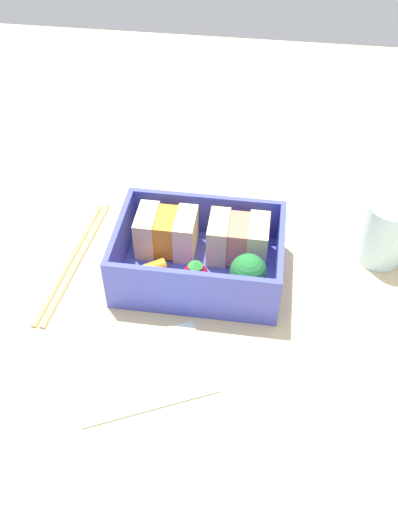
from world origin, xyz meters
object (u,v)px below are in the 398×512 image
(sandwich_center_left, at_px, (238,239))
(chopstick_pair, at_px, (74,258))
(carrot_stick_far_left, at_px, (146,271))
(drinking_glass, at_px, (385,232))
(folded_napkin, at_px, (142,370))
(broccoli_floret, at_px, (248,273))
(sandwich_left, at_px, (167,232))
(strawberry_far_left, at_px, (198,274))

(sandwich_center_left, height_order, chopstick_pair, sandwich_center_left)
(chopstick_pair, bearing_deg, carrot_stick_far_left, -14.78)
(drinking_glass, bearing_deg, folded_napkin, -140.80)
(chopstick_pair, bearing_deg, broccoli_floret, -8.73)
(sandwich_left, relative_size, broccoli_floret, 1.34)
(broccoli_floret, height_order, drinking_glass, drinking_glass)
(strawberry_far_left, distance_m, chopstick_pair, 0.15)
(carrot_stick_far_left, distance_m, broccoli_floret, 0.11)
(broccoli_floret, xyz_separation_m, drinking_glass, (0.14, 0.08, -0.00))
(sandwich_center_left, xyz_separation_m, broccoli_floret, (0.01, -0.05, 0.00))
(carrot_stick_far_left, xyz_separation_m, folded_napkin, (0.02, -0.11, -0.02))
(strawberry_far_left, relative_size, broccoli_floret, 0.67)
(sandwich_center_left, bearing_deg, strawberry_far_left, -127.06)
(folded_napkin, bearing_deg, sandwich_center_left, 64.58)
(strawberry_far_left, distance_m, folded_napkin, 0.12)
(carrot_stick_far_left, relative_size, drinking_glass, 0.59)
(sandwich_left, distance_m, sandwich_center_left, 0.08)
(carrot_stick_far_left, relative_size, chopstick_pair, 0.22)
(carrot_stick_far_left, xyz_separation_m, strawberry_far_left, (0.06, -0.00, 0.01))
(sandwich_center_left, distance_m, strawberry_far_left, 0.06)
(sandwich_left, bearing_deg, strawberry_far_left, -49.78)
(sandwich_center_left, bearing_deg, carrot_stick_far_left, -153.44)
(broccoli_floret, relative_size, folded_napkin, 0.38)
(chopstick_pair, height_order, folded_napkin, chopstick_pair)
(sandwich_left, distance_m, broccoli_floret, 0.11)
(strawberry_far_left, relative_size, chopstick_pair, 0.16)
(folded_napkin, bearing_deg, strawberry_far_left, 70.80)
(chopstick_pair, bearing_deg, strawberry_far_left, -10.15)
(chopstick_pair, relative_size, folded_napkin, 1.57)
(strawberry_far_left, height_order, chopstick_pair, strawberry_far_left)
(broccoli_floret, relative_size, drinking_glass, 0.64)
(carrot_stick_far_left, height_order, broccoli_floret, broccoli_floret)
(carrot_stick_far_left, xyz_separation_m, broccoli_floret, (0.11, -0.01, 0.02))
(chopstick_pair, bearing_deg, sandwich_center_left, 7.32)
(drinking_glass, distance_m, folded_napkin, 0.30)
(broccoli_floret, height_order, folded_napkin, broccoli_floret)
(sandwich_left, bearing_deg, folded_napkin, -88.62)
(sandwich_center_left, xyz_separation_m, chopstick_pair, (-0.18, -0.02, -0.03))
(strawberry_far_left, xyz_separation_m, broccoli_floret, (0.05, -0.00, 0.01))
(drinking_glass, bearing_deg, strawberry_far_left, -157.34)
(broccoli_floret, bearing_deg, sandwich_center_left, 105.57)
(folded_napkin, bearing_deg, carrot_stick_far_left, 99.35)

